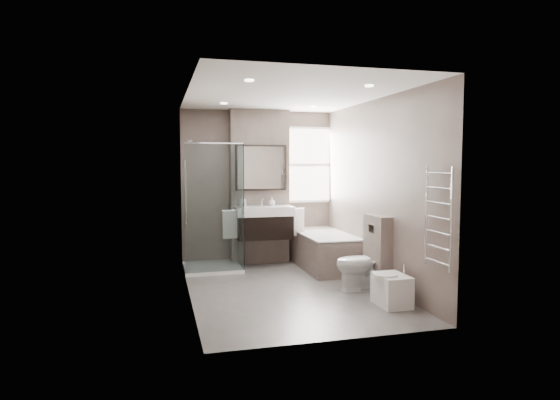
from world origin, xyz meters
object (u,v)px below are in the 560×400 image
object	(u,v)px
vanity	(264,222)
bathtub	(324,249)
bidet	(391,289)
toilet	(362,263)

from	to	relation	value
vanity	bathtub	world-z (taller)	vanity
bidet	vanity	bearing A→B (deg)	112.47
bathtub	bidet	world-z (taller)	bathtub
bathtub	toilet	xyz separation A→B (m)	(0.05, -1.40, 0.05)
vanity	bathtub	xyz separation A→B (m)	(0.92, -0.33, -0.43)
bathtub	bidet	xyz separation A→B (m)	(0.09, -2.13, -0.12)
toilet	bidet	xyz separation A→B (m)	(0.04, -0.73, -0.17)
bathtub	toilet	size ratio (longest dim) A/B	2.19
vanity	bidet	distance (m)	2.71
vanity	toilet	bearing A→B (deg)	-60.58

